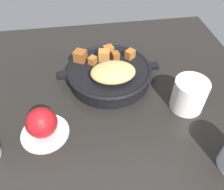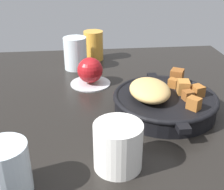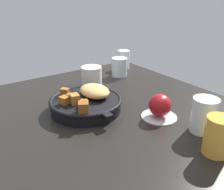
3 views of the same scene
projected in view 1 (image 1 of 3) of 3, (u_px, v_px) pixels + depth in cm
name	position (u px, v px, depth cm)	size (l,w,h in cm)	color
ground_plane	(98.00, 104.00, 61.70)	(90.57, 80.81, 2.40)	black
cast_iron_skillet	(109.00, 72.00, 64.50)	(28.10, 23.78, 7.72)	black
saucer_plate	(45.00, 133.00, 53.53)	(11.18, 11.18, 0.60)	#B7BABF
red_apple	(42.00, 123.00, 50.79)	(7.03, 7.03, 7.03)	maroon
ceramic_mug_white	(189.00, 95.00, 56.69)	(8.28, 8.28, 8.28)	silver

